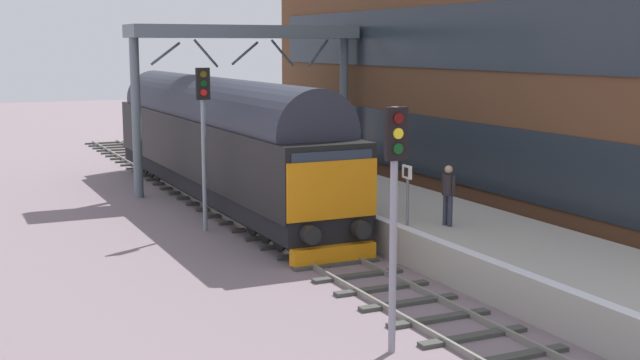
{
  "coord_description": "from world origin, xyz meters",
  "views": [
    {
      "loc": [
        -9.66,
        -21.45,
        5.84
      ],
      "look_at": [
        0.2,
        -0.42,
        2.1
      ],
      "focal_mm": 47.18,
      "sensor_mm": 36.0,
      "label": 1
    }
  ],
  "objects_px": {
    "diesel_locomotive": "(216,137)",
    "platform_number_sign": "(407,185)",
    "signal_post_near": "(394,198)",
    "signal_post_mid": "(203,128)",
    "waiting_passenger": "(448,190)"
  },
  "relations": [
    {
      "from": "diesel_locomotive",
      "to": "waiting_passenger",
      "type": "distance_m",
      "value": 11.36
    },
    {
      "from": "signal_post_near",
      "to": "waiting_passenger",
      "type": "xyz_separation_m",
      "value": [
        4.79,
        5.35,
        -1.03
      ]
    },
    {
      "from": "signal_post_mid",
      "to": "platform_number_sign",
      "type": "distance_m",
      "value": 7.2
    },
    {
      "from": "diesel_locomotive",
      "to": "platform_number_sign",
      "type": "bearing_deg",
      "value": -79.49
    },
    {
      "from": "signal_post_near",
      "to": "platform_number_sign",
      "type": "xyz_separation_m",
      "value": [
        3.8,
        5.84,
        -0.91
      ]
    },
    {
      "from": "diesel_locomotive",
      "to": "signal_post_mid",
      "type": "height_order",
      "value": "signal_post_mid"
    },
    {
      "from": "signal_post_mid",
      "to": "signal_post_near",
      "type": "bearing_deg",
      "value": -90.0
    },
    {
      "from": "signal_post_near",
      "to": "signal_post_mid",
      "type": "relative_size",
      "value": 0.92
    },
    {
      "from": "diesel_locomotive",
      "to": "signal_post_near",
      "type": "height_order",
      "value": "signal_post_near"
    },
    {
      "from": "diesel_locomotive",
      "to": "signal_post_near",
      "type": "distance_m",
      "value": 16.43
    },
    {
      "from": "signal_post_near",
      "to": "signal_post_mid",
      "type": "bearing_deg",
      "value": 90.0
    },
    {
      "from": "diesel_locomotive",
      "to": "signal_post_near",
      "type": "xyz_separation_m",
      "value": [
        -1.86,
        -16.31,
        0.53
      ]
    },
    {
      "from": "diesel_locomotive",
      "to": "signal_post_mid",
      "type": "xyz_separation_m",
      "value": [
        -1.86,
        -4.46,
        0.78
      ]
    },
    {
      "from": "diesel_locomotive",
      "to": "signal_post_near",
      "type": "bearing_deg",
      "value": -96.51
    },
    {
      "from": "signal_post_near",
      "to": "platform_number_sign",
      "type": "height_order",
      "value": "signal_post_near"
    }
  ]
}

